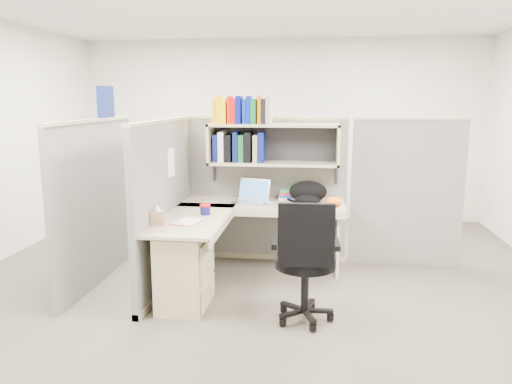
# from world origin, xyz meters

# --- Properties ---
(ground) EXTENTS (6.00, 6.00, 0.00)m
(ground) POSITION_xyz_m (0.00, 0.00, 0.00)
(ground) COLOR #38322B
(ground) RESTS_ON ground
(room_shell) EXTENTS (6.00, 6.00, 6.00)m
(room_shell) POSITION_xyz_m (0.00, 0.00, 1.62)
(room_shell) COLOR #BAB6A7
(room_shell) RESTS_ON ground
(cubicle) EXTENTS (3.79, 1.84, 1.95)m
(cubicle) POSITION_xyz_m (-0.37, 0.45, 0.91)
(cubicle) COLOR #61615C
(cubicle) RESTS_ON ground
(desk) EXTENTS (1.74, 1.75, 0.73)m
(desk) POSITION_xyz_m (-0.41, -0.29, 0.44)
(desk) COLOR tan
(desk) RESTS_ON ground
(laptop) EXTENTS (0.43, 0.43, 0.25)m
(laptop) POSITION_xyz_m (-0.13, 0.55, 0.86)
(laptop) COLOR #B0B1B5
(laptop) RESTS_ON desk
(backpack) EXTENTS (0.48, 0.42, 0.24)m
(backpack) POSITION_xyz_m (0.48, 0.58, 0.85)
(backpack) COLOR black
(backpack) RESTS_ON desk
(orange_cap) EXTENTS (0.23, 0.24, 0.09)m
(orange_cap) POSITION_xyz_m (0.75, 0.50, 0.78)
(orange_cap) COLOR orange
(orange_cap) RESTS_ON desk
(snack_canister) EXTENTS (0.10, 0.10, 0.10)m
(snack_canister) POSITION_xyz_m (-0.48, -0.05, 0.78)
(snack_canister) COLOR #100E54
(snack_canister) RESTS_ON desk
(tissue_box) EXTENTS (0.14, 0.14, 0.19)m
(tissue_box) POSITION_xyz_m (-0.82, -0.47, 0.82)
(tissue_box) COLOR #9F7E5A
(tissue_box) RESTS_ON desk
(mouse) EXTENTS (0.10, 0.08, 0.03)m
(mouse) POSITION_xyz_m (0.08, 0.49, 0.75)
(mouse) COLOR #9CC0DE
(mouse) RESTS_ON desk
(paper_cup) EXTENTS (0.08, 0.08, 0.09)m
(paper_cup) POSITION_xyz_m (-0.04, 0.74, 0.77)
(paper_cup) COLOR silver
(paper_cup) RESTS_ON desk
(book_stack) EXTENTS (0.19, 0.24, 0.11)m
(book_stack) POSITION_xyz_m (0.25, 0.81, 0.79)
(book_stack) COLOR gray
(book_stack) RESTS_ON desk
(loose_paper) EXTENTS (0.25, 0.30, 0.00)m
(loose_paper) POSITION_xyz_m (-0.58, -0.35, 0.73)
(loose_paper) COLOR white
(loose_paper) RESTS_ON desk
(task_chair) EXTENTS (0.55, 0.51, 1.05)m
(task_chair) POSITION_xyz_m (0.49, -0.75, 0.37)
(task_chair) COLOR black
(task_chair) RESTS_ON ground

